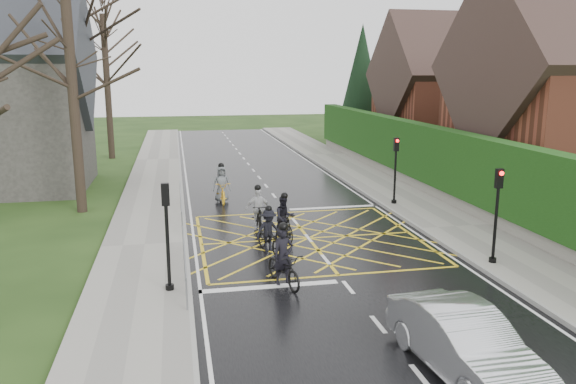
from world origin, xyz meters
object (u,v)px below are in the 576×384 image
object	(u,v)px
cyclist_back	(285,222)
cyclist_mid	(269,235)
cyclist_rear	(284,265)
cyclist_lead	(222,189)
cyclist_front	(258,213)
car	(464,342)

from	to	relation	value
cyclist_back	cyclist_mid	size ratio (longest dim) A/B	1.02
cyclist_rear	cyclist_mid	distance (m)	3.16
cyclist_lead	cyclist_rear	bearing A→B (deg)	-87.40
cyclist_mid	cyclist_lead	xyz separation A→B (m)	(-0.98, 7.81, 0.07)
cyclist_front	cyclist_rear	bearing A→B (deg)	-89.87
cyclist_mid	car	distance (m)	9.16
cyclist_front	cyclist_lead	xyz separation A→B (m)	(-1.02, 4.99, -0.00)
cyclist_rear	car	bearing A→B (deg)	-80.37
cyclist_mid	cyclist_front	world-z (taller)	cyclist_front
cyclist_front	cyclist_lead	distance (m)	5.10
cyclist_mid	cyclist_lead	size ratio (longest dim) A/B	0.89
cyclist_lead	car	bearing A→B (deg)	-79.78
car	cyclist_mid	bearing A→B (deg)	101.25
cyclist_back	car	bearing A→B (deg)	-87.15
cyclist_rear	cyclist_back	size ratio (longest dim) A/B	1.12
car	cyclist_back	bearing A→B (deg)	94.74
cyclist_mid	car	xyz separation A→B (m)	(2.63, -8.77, 0.10)
cyclist_rear	car	size ratio (longest dim) A/B	0.48
cyclist_front	car	xyz separation A→B (m)	(2.59, -11.58, 0.03)
cyclist_rear	cyclist_mid	world-z (taller)	cyclist_rear
cyclist_front	cyclist_lead	bearing A→B (deg)	102.88
cyclist_rear	cyclist_front	world-z (taller)	cyclist_rear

